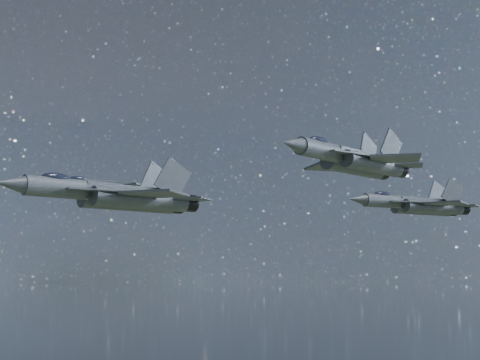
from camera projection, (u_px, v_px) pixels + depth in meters
jet_lead at (119, 196)px, 63.34m from camera, size 18.93×13.47×4.82m
jet_left at (121, 189)px, 87.35m from camera, size 16.54×11.10×4.18m
jet_right at (354, 160)px, 56.62m from camera, size 15.31×10.56×3.84m
jet_slot at (419, 205)px, 77.70m from camera, size 15.68×10.82×3.93m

